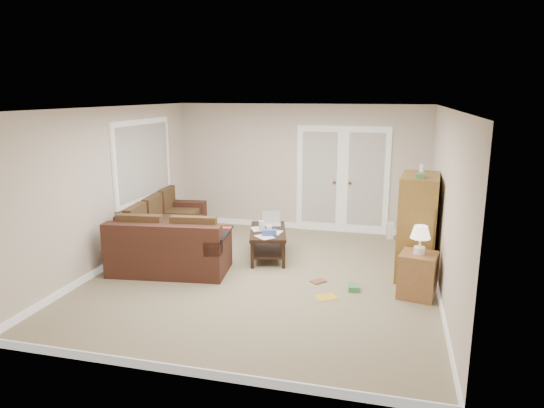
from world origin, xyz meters
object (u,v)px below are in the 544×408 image
(tv_armoire, at_px, (417,225))
(side_cabinet, at_px, (418,271))
(coffee_table, at_px, (268,242))
(sectional_sofa, at_px, (167,238))

(tv_armoire, distance_m, side_cabinet, 0.93)
(coffee_table, height_order, side_cabinet, side_cabinet)
(sectional_sofa, xyz_separation_m, side_cabinet, (4.00, -0.66, 0.03))
(coffee_table, xyz_separation_m, tv_armoire, (2.37, -0.27, 0.52))
(sectional_sofa, relative_size, side_cabinet, 2.81)
(sectional_sofa, distance_m, coffee_table, 1.69)
(side_cabinet, bearing_deg, coffee_table, 166.58)
(coffee_table, distance_m, side_cabinet, 2.61)
(tv_armoire, height_order, side_cabinet, tv_armoire)
(coffee_table, xyz_separation_m, side_cabinet, (2.37, -1.09, 0.10))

